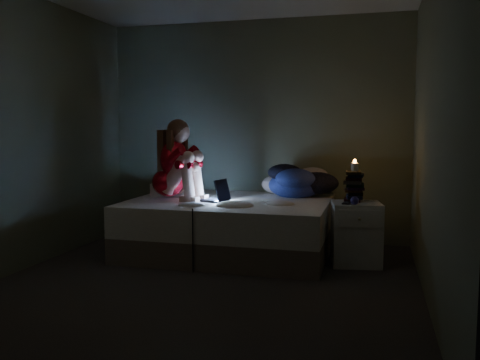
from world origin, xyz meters
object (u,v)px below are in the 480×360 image
(woman, at_px, (168,159))
(phone, at_px, (345,203))
(laptop, at_px, (210,189))
(nightstand, at_px, (356,234))
(bed, at_px, (230,227))
(candle, at_px, (355,168))

(woman, height_order, phone, woman)
(laptop, height_order, phone, laptop)
(woman, bearing_deg, nightstand, 13.75)
(bed, bearing_deg, nightstand, -5.40)
(nightstand, bearing_deg, laptop, 170.20)
(woman, height_order, nightstand, woman)
(nightstand, distance_m, candle, 0.64)
(laptop, height_order, nightstand, laptop)
(laptop, distance_m, phone, 1.40)
(bed, relative_size, phone, 14.87)
(woman, xyz_separation_m, phone, (1.87, -0.12, -0.38))
(candle, bearing_deg, laptop, -176.49)
(woman, xyz_separation_m, laptop, (0.48, -0.03, -0.31))
(candle, distance_m, phone, 0.37)
(nightstand, bearing_deg, woman, 169.32)
(bed, height_order, phone, phone)
(laptop, bearing_deg, candle, 17.37)
(laptop, distance_m, nightstand, 1.55)
(woman, height_order, laptop, woman)
(woman, distance_m, nightstand, 2.10)
(woman, height_order, candle, woman)
(bed, distance_m, phone, 1.28)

